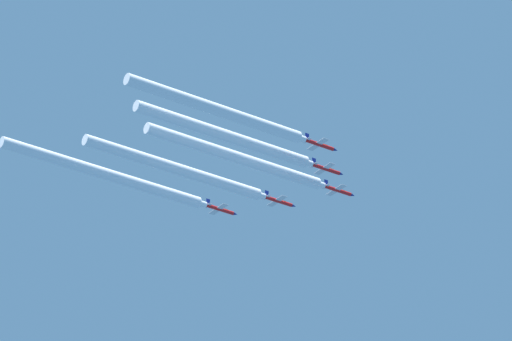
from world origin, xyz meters
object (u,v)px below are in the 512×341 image
Objects in this scene: jet_lead at (339,190)px; jet_outer_right at (320,145)px; jet_outer_left at (221,209)px; jet_right_wingman at (327,169)px; jet_left_wingman at (279,201)px.

jet_lead is 1.00× the size of jet_outer_right.
jet_outer_left is 46.92m from jet_outer_right.
jet_outer_left is at bearing -178.99° from jet_outer_right.
jet_right_wingman reaches higher than jet_outer_right.
jet_right_wingman is at bearing 137.44° from jet_outer_right.
jet_left_wingman is at bearing 179.88° from jet_right_wingman.
jet_lead is at bearing 45.48° from jet_outer_left.
jet_outer_right is (23.11, -23.38, -3.04)m from jet_lead.
jet_left_wingman is 36.61m from jet_outer_right.
jet_outer_left is (-23.81, -24.21, -3.04)m from jet_lead.
jet_outer_right is (46.91, 0.83, -0.00)m from jet_outer_left.
jet_outer_right is (34.86, -11.13, -1.01)m from jet_left_wingman.
jet_left_wingman is at bearing 44.78° from jet_outer_left.
jet_right_wingman is 36.84m from jet_outer_left.
jet_outer_left is at bearing -134.52° from jet_lead.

